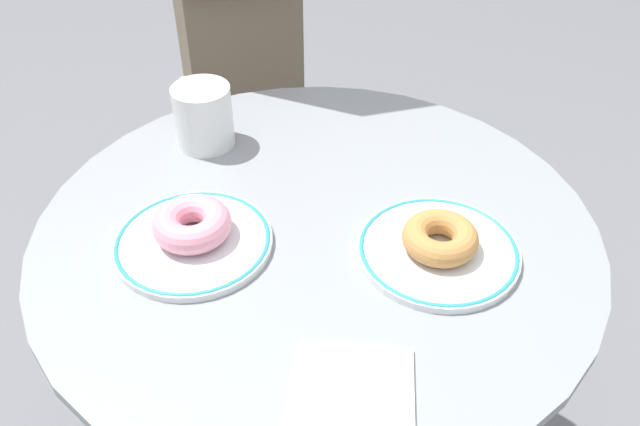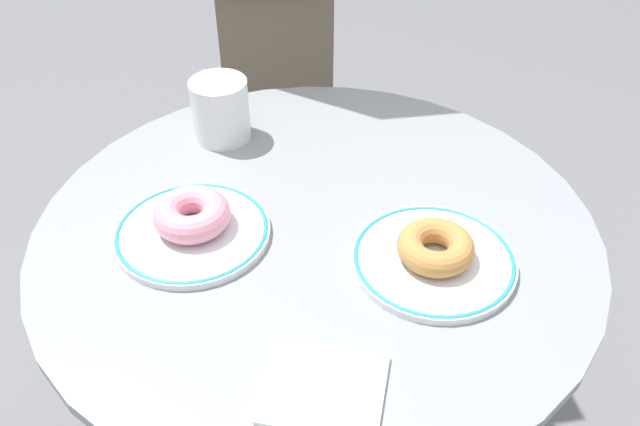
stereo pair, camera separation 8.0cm
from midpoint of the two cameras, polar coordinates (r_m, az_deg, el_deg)
name	(u,v)px [view 1 (the left image)]	position (r m, az deg, el deg)	size (l,w,h in m)	color
cafe_table	(317,329)	(1.06, -2.49, -10.21)	(0.77, 0.77, 0.71)	gray
plate_left	(194,242)	(0.88, -13.52, -2.56)	(0.21, 0.21, 0.01)	white
plate_right	(438,250)	(0.86, 7.66, -3.35)	(0.21, 0.21, 0.01)	white
donut_pink_frosted	(192,224)	(0.87, -13.68, -1.02)	(0.10, 0.10, 0.04)	pink
donut_old_fashioned	(440,238)	(0.84, 7.79, -2.25)	(0.10, 0.10, 0.03)	#BC7F42
paper_napkin	(354,387)	(0.71, -0.28, -15.08)	(0.13, 0.11, 0.01)	white
coffee_mug	(202,115)	(1.06, -12.37, 8.29)	(0.10, 0.12, 0.10)	white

